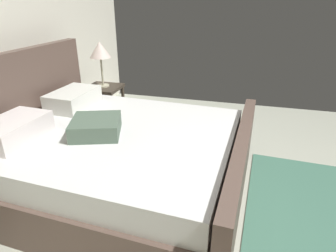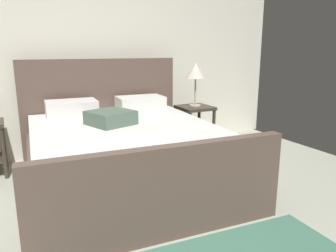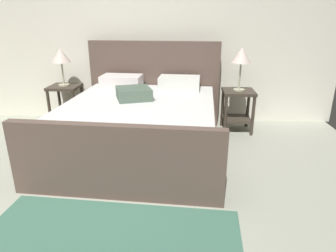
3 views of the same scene
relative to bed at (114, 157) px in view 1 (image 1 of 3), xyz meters
name	(u,v)px [view 1 (image 1 of 3)]	position (x,y,z in m)	size (l,w,h in m)	color
ground_plane	(291,240)	(-0.26, -1.58, -0.36)	(6.08, 5.57, 0.02)	#A9AC9B
bed	(114,157)	(0.00, 0.00, 0.00)	(2.08, 2.35, 1.25)	brown
nightstand_right	(105,100)	(1.29, 0.73, 0.05)	(0.44, 0.44, 0.60)	#382F26
table_lamp_right	(100,51)	(1.29, 0.73, 0.72)	(0.27, 0.27, 0.59)	#B7B293
area_rug	(309,220)	(0.00, -1.74, -0.34)	(1.98, 1.02, 0.01)	#42715D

